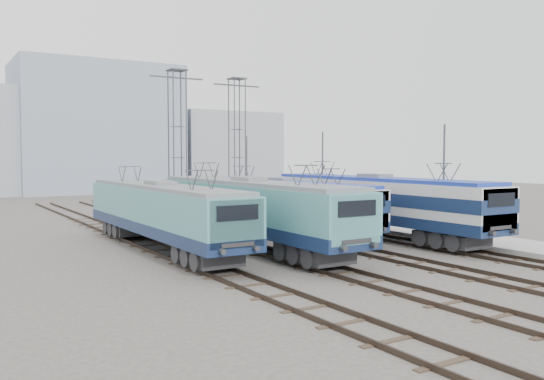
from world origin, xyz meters
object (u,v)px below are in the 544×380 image
at_px(locomotive_center_left, 251,207).
at_px(locomotive_center_right, 284,201).
at_px(mast_mid, 322,177).
at_px(locomotive_far_right, 376,200).
at_px(mast_front, 444,184).
at_px(locomotive_far_left, 162,211).
at_px(catenary_tower_east, 237,139).
at_px(catenary_tower_west, 177,137).
at_px(mast_rear, 247,173).

bearing_deg(locomotive_center_left, locomotive_center_right, 39.29).
bearing_deg(locomotive_center_left, mast_mid, 36.61).
relative_size(locomotive_far_right, mast_front, 2.66).
relative_size(locomotive_far_left, catenary_tower_east, 1.47).
bearing_deg(locomotive_center_right, mast_front, -50.20).
bearing_deg(mast_front, catenary_tower_west, 113.27).
relative_size(locomotive_center_right, mast_front, 2.47).
height_order(locomotive_far_left, mast_rear, mast_rear).
bearing_deg(mast_rear, mast_front, -90.00).
relative_size(catenary_tower_west, mast_front, 1.71).
xyz_separation_m(mast_mid, mast_rear, (0.00, 12.00, 0.00)).
bearing_deg(catenary_tower_east, locomotive_far_left, -129.05).
bearing_deg(locomotive_far_right, mast_mid, 77.32).
bearing_deg(mast_mid, catenary_tower_west, 137.07).
xyz_separation_m(locomotive_center_right, mast_front, (6.35, -7.62, 1.29)).
distance_m(locomotive_far_left, locomotive_far_right, 13.63).
xyz_separation_m(locomotive_far_right, mast_mid, (1.85, 8.22, 1.13)).
bearing_deg(locomotive_center_left, mast_front, -19.95).
height_order(locomotive_far_right, mast_mid, mast_mid).
xyz_separation_m(locomotive_center_left, catenary_tower_east, (8.75, 18.06, 4.34)).
height_order(locomotive_center_right, catenary_tower_west, catenary_tower_west).
distance_m(locomotive_far_right, mast_front, 4.36).
xyz_separation_m(mast_front, mast_mid, (0.00, 12.00, 0.00)).
bearing_deg(locomotive_center_left, locomotive_far_right, -1.01).
height_order(locomotive_center_left, locomotive_center_right, locomotive_center_left).
distance_m(locomotive_center_left, catenary_tower_west, 16.79).
relative_size(locomotive_center_left, locomotive_far_right, 0.99).
bearing_deg(locomotive_center_right, locomotive_far_left, -167.74).
xyz_separation_m(locomotive_center_left, mast_front, (10.85, -3.94, 1.20)).
bearing_deg(mast_mid, mast_front, -90.00).
distance_m(locomotive_center_right, locomotive_far_right, 5.92).
xyz_separation_m(locomotive_far_left, locomotive_center_right, (9.00, 1.96, 0.02)).
relative_size(catenary_tower_west, catenary_tower_east, 1.00).
relative_size(locomotive_far_left, mast_mid, 2.52).
distance_m(locomotive_far_left, catenary_tower_west, 16.46).
height_order(locomotive_far_left, catenary_tower_west, catenary_tower_west).
relative_size(catenary_tower_east, mast_mid, 1.71).
bearing_deg(locomotive_center_left, mast_rear, 61.59).
bearing_deg(locomotive_far_left, mast_mid, 22.43).
relative_size(locomotive_far_left, catenary_tower_west, 1.47).
height_order(catenary_tower_east, mast_rear, catenary_tower_east).
xyz_separation_m(catenary_tower_west, mast_rear, (8.60, 4.00, -3.14)).
height_order(locomotive_far_right, mast_front, mast_front).
relative_size(locomotive_center_left, mast_rear, 2.64).
bearing_deg(mast_mid, mast_rear, 90.00).
height_order(locomotive_center_left, mast_mid, mast_mid).
distance_m(locomotive_far_right, catenary_tower_east, 18.72).
height_order(locomotive_far_right, catenary_tower_east, catenary_tower_east).
height_order(catenary_tower_west, mast_rear, catenary_tower_west).
xyz_separation_m(locomotive_center_right, catenary_tower_west, (-2.25, 12.38, 4.43)).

